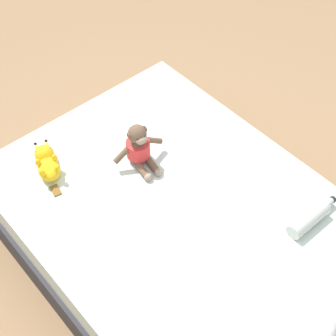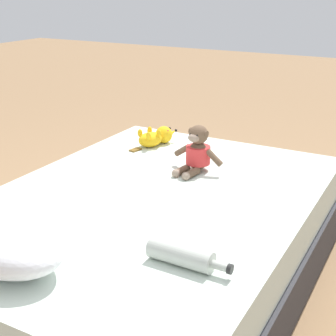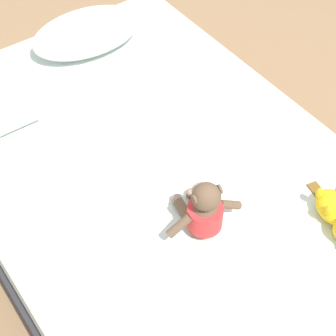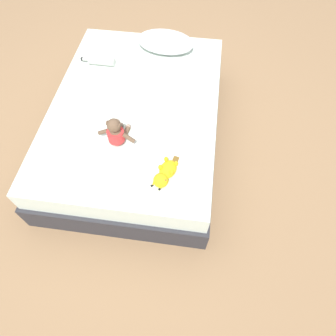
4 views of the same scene
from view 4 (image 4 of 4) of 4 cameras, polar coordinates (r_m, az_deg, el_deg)
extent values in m
plane|color=#93704C|center=(2.78, -5.60, 5.79)|extent=(16.00, 16.00, 0.00)
cube|color=#2D2D33|center=(2.68, -5.83, 7.51)|extent=(1.38, 1.94, 0.26)
cube|color=silver|center=(2.51, -6.29, 10.85)|extent=(1.34, 1.88, 0.20)
ellipsoid|color=white|center=(2.91, -0.50, 23.33)|extent=(0.55, 0.35, 0.16)
ellipsoid|color=brown|center=(2.14, -10.05, 6.21)|extent=(0.12, 0.12, 0.15)
cylinder|color=red|center=(2.13, -10.07, 6.30)|extent=(0.14, 0.14, 0.09)
sphere|color=brown|center=(2.05, -10.51, 8.14)|extent=(0.10, 0.10, 0.10)
ellipsoid|color=gray|center=(2.08, -10.05, 8.84)|extent=(0.07, 0.06, 0.04)
sphere|color=black|center=(2.08, -10.60, 9.17)|extent=(0.01, 0.01, 0.01)
sphere|color=black|center=(2.06, -9.68, 8.98)|extent=(0.01, 0.01, 0.01)
cylinder|color=brown|center=(2.06, -11.73, 8.60)|extent=(0.01, 0.03, 0.03)
cylinder|color=brown|center=(2.03, -9.37, 8.11)|extent=(0.01, 0.03, 0.03)
cylinder|color=brown|center=(2.17, -12.43, 6.90)|extent=(0.10, 0.04, 0.08)
cylinder|color=brown|center=(2.10, -7.68, 5.84)|extent=(0.10, 0.04, 0.08)
cylinder|color=brown|center=(2.24, -9.63, 7.30)|extent=(0.05, 0.10, 0.04)
cylinder|color=brown|center=(2.22, -8.20, 6.98)|extent=(0.05, 0.10, 0.04)
sphere|color=gray|center=(2.27, -9.15, 8.23)|extent=(0.04, 0.04, 0.04)
sphere|color=gray|center=(2.25, -7.74, 7.93)|extent=(0.04, 0.04, 0.04)
ellipsoid|color=yellow|center=(1.98, 0.00, -0.28)|extent=(0.15, 0.18, 0.08)
sphere|color=yellow|center=(1.93, -1.41, -2.44)|extent=(0.10, 0.10, 0.10)
cone|color=yellow|center=(1.89, -1.28, -3.62)|extent=(0.05, 0.07, 0.05)
sphere|color=black|center=(1.87, -1.69, -4.17)|extent=(0.02, 0.02, 0.02)
cone|color=yellow|center=(1.91, -2.77, -2.93)|extent=(0.05, 0.07, 0.05)
sphere|color=black|center=(1.89, -3.19, -3.47)|extent=(0.02, 0.02, 0.02)
sphere|color=red|center=(1.89, -0.63, -2.39)|extent=(0.02, 0.02, 0.02)
sphere|color=red|center=(1.91, -2.22, -1.67)|extent=(0.02, 0.02, 0.02)
ellipsoid|color=yellow|center=(1.92, 0.70, -0.84)|extent=(0.04, 0.04, 0.05)
ellipsoid|color=yellow|center=(1.94, -1.51, 0.13)|extent=(0.04, 0.04, 0.05)
ellipsoid|color=yellow|center=(1.96, 1.59, 0.86)|extent=(0.04, 0.04, 0.05)
ellipsoid|color=yellow|center=(1.98, -0.37, 1.71)|extent=(0.04, 0.04, 0.05)
cube|color=brown|center=(2.06, 1.41, 1.45)|extent=(0.05, 0.08, 0.01)
cylinder|color=#B7BCB2|center=(2.82, -12.79, 19.64)|extent=(0.23, 0.08, 0.07)
cylinder|color=#B7BCB2|center=(2.87, -15.67, 19.67)|extent=(0.06, 0.03, 0.03)
cylinder|color=black|center=(2.89, -16.36, 19.67)|extent=(0.01, 0.03, 0.03)
camera|label=1|loc=(2.70, 35.50, 58.03)|focal=53.68mm
camera|label=2|loc=(3.81, -22.30, 42.36)|focal=53.05mm
camera|label=3|loc=(1.35, -66.84, 19.85)|focal=57.00mm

